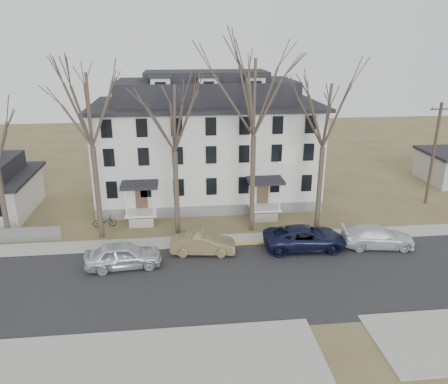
{
  "coord_description": "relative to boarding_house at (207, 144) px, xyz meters",
  "views": [
    {
      "loc": [
        -4.79,
        -22.45,
        14.92
      ],
      "look_at": [
        -1.35,
        9.0,
        3.66
      ],
      "focal_mm": 35.0,
      "sensor_mm": 36.0,
      "label": 1
    }
  ],
  "objects": [
    {
      "name": "utility_pole_far",
      "position": [
        20.5,
        -3.95,
        -0.47
      ],
      "size": [
        2.0,
        0.28,
        9.5
      ],
      "color": "#3D3023",
      "rests_on": "ground"
    },
    {
      "name": "car_tan",
      "position": [
        -1.21,
        -11.88,
        -4.61
      ],
      "size": [
        4.83,
        2.17,
        1.54
      ],
      "primitive_type": "imported",
      "rotation": [
        0.0,
        0.0,
        1.45
      ],
      "color": "olive",
      "rests_on": "ground"
    },
    {
      "name": "tree_far_left",
      "position": [
        -9.0,
        -8.15,
        4.96
      ],
      "size": [
        8.4,
        8.4,
        13.72
      ],
      "color": "#473B31",
      "rests_on": "ground"
    },
    {
      "name": "tree_center",
      "position": [
        3.0,
        -8.15,
        5.71
      ],
      "size": [
        9.0,
        9.0,
        14.7
      ],
      "color": "#473B31",
      "rests_on": "ground"
    },
    {
      "name": "tree_mid_right",
      "position": [
        8.5,
        -8.15,
        4.22
      ],
      "size": [
        7.8,
        7.8,
        12.74
      ],
      "color": "#473B31",
      "rests_on": "ground"
    },
    {
      "name": "far_sidewalk",
      "position": [
        2.0,
        -9.95,
        -5.38
      ],
      "size": [
        120.0,
        2.0,
        0.08
      ],
      "primitive_type": "cube",
      "color": "#A09F97",
      "rests_on": "ground"
    },
    {
      "name": "bicycle_left",
      "position": [
        -9.01,
        -6.34,
        -4.88
      ],
      "size": [
        1.94,
        0.8,
        1.0
      ],
      "primitive_type": "imported",
      "rotation": [
        0.0,
        0.0,
        1.65
      ],
      "color": "black",
      "rests_on": "ground"
    },
    {
      "name": "main_road",
      "position": [
        2.0,
        -15.95,
        -5.38
      ],
      "size": [
        120.0,
        10.0,
        0.04
      ],
      "primitive_type": "cube",
      "color": "#27272A",
      "rests_on": "ground"
    },
    {
      "name": "car_navy",
      "position": [
        6.35,
        -11.93,
        -4.53
      ],
      "size": [
        6.18,
        2.96,
        1.7
      ],
      "primitive_type": "imported",
      "rotation": [
        0.0,
        0.0,
        1.55
      ],
      "color": "#131733",
      "rests_on": "ground"
    },
    {
      "name": "yellow_curb",
      "position": [
        7.0,
        -10.85,
        -5.38
      ],
      "size": [
        14.0,
        0.25,
        0.06
      ],
      "primitive_type": "cube",
      "color": "gold",
      "rests_on": "ground"
    },
    {
      "name": "car_silver",
      "position": [
        -6.71,
        -13.31,
        -4.5
      ],
      "size": [
        5.32,
        2.55,
        1.75
      ],
      "primitive_type": "imported",
      "rotation": [
        0.0,
        0.0,
        1.67
      ],
      "color": "silver",
      "rests_on": "ground"
    },
    {
      "name": "boarding_house",
      "position": [
        0.0,
        0.0,
        0.0
      ],
      "size": [
        20.8,
        12.36,
        12.05
      ],
      "color": "slate",
      "rests_on": "ground"
    },
    {
      "name": "car_white",
      "position": [
        11.85,
        -12.23,
        -4.59
      ],
      "size": [
        5.65,
        2.84,
        1.57
      ],
      "primitive_type": "imported",
      "rotation": [
        0.0,
        0.0,
        1.45
      ],
      "color": "silver",
      "rests_on": "ground"
    },
    {
      "name": "ground",
      "position": [
        2.0,
        -17.95,
        -5.38
      ],
      "size": [
        120.0,
        120.0,
        0.0
      ],
      "primitive_type": "plane",
      "color": "brown",
      "rests_on": "ground"
    },
    {
      "name": "tree_mid_left",
      "position": [
        -3.0,
        -8.15,
        4.22
      ],
      "size": [
        7.8,
        7.8,
        12.74
      ],
      "color": "#473B31",
      "rests_on": "ground"
    },
    {
      "name": "near_sidewalk_left",
      "position": [
        -6.0,
        -22.95,
        -5.38
      ],
      "size": [
        20.0,
        5.0,
        0.08
      ],
      "primitive_type": "cube",
      "color": "#A09F97",
      "rests_on": "ground"
    }
  ]
}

